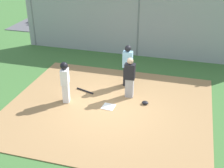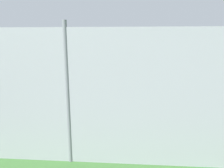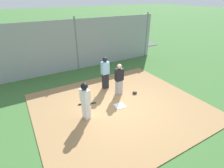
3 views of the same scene
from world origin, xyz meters
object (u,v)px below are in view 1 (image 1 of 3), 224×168
object	(u,v)px
home_plate	(108,107)
runner	(65,80)
parked_car_white	(68,13)
catcher	(130,77)
baseball_bat	(85,91)
umpire	(128,65)
catcher_mask	(145,103)

from	to	relation	value
home_plate	runner	size ratio (longest dim) A/B	0.28
runner	parked_car_white	bearing A→B (deg)	99.63
home_plate	parked_car_white	xyz separation A→B (m)	(5.84, -10.19, 0.57)
catcher	baseball_bat	size ratio (longest dim) A/B	1.99
umpire	runner	distance (m)	2.65
home_plate	umpire	world-z (taller)	umpire
catcher_mask	parked_car_white	bearing A→B (deg)	-53.74
home_plate	baseball_bat	size ratio (longest dim) A/B	0.55
catcher	baseball_bat	distance (m)	1.94
baseball_bat	runner	bearing A→B (deg)	-94.29
home_plate	umpire	size ratio (longest dim) A/B	0.26
baseball_bat	catcher_mask	bearing A→B (deg)	11.58
umpire	baseball_bat	world-z (taller)	umpire
umpire	catcher_mask	bearing A→B (deg)	34.09
home_plate	runner	distance (m)	1.83
catcher	umpire	size ratio (longest dim) A/B	0.92
baseball_bat	parked_car_white	xyz separation A→B (m)	(4.62, -9.32, 0.55)
home_plate	baseball_bat	world-z (taller)	baseball_bat
catcher_mask	parked_car_white	xyz separation A→B (m)	(7.07, -9.64, 0.52)
runner	catcher_mask	bearing A→B (deg)	-1.42
runner	catcher_mask	xyz separation A→B (m)	(-2.84, -0.58, -0.83)
catcher_mask	parked_car_white	size ratio (longest dim) A/B	0.06
runner	parked_car_white	world-z (taller)	runner
home_plate	catcher_mask	xyz separation A→B (m)	(-1.23, -0.55, 0.05)
catcher	baseball_bat	bearing A→B (deg)	-89.17
home_plate	catcher_mask	distance (m)	1.35
umpire	runner	bearing A→B (deg)	-47.69
catcher_mask	umpire	bearing A→B (deg)	-53.13
runner	catcher_mask	size ratio (longest dim) A/B	6.57
home_plate	catcher_mask	bearing A→B (deg)	-156.15
home_plate	parked_car_white	world-z (taller)	parked_car_white
catcher	catcher_mask	bearing A→B (deg)	57.24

